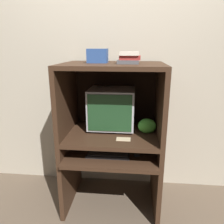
{
  "coord_description": "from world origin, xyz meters",
  "views": [
    {
      "loc": [
        0.19,
        -1.58,
        1.53
      ],
      "look_at": [
        -0.01,
        0.34,
        0.96
      ],
      "focal_mm": 35.0,
      "sensor_mm": 36.0,
      "label": 1
    }
  ],
  "objects_px": {
    "book_stack": "(129,58)",
    "storage_box": "(98,56)",
    "keyboard": "(108,154)",
    "snack_bag": "(147,126)",
    "crt_monitor": "(112,108)",
    "mouse": "(137,156)"
  },
  "relations": [
    {
      "from": "book_stack",
      "to": "storage_box",
      "type": "bearing_deg",
      "value": 159.7
    },
    {
      "from": "crt_monitor",
      "to": "keyboard",
      "type": "xyz_separation_m",
      "value": [
        -0.0,
        -0.26,
        -0.35
      ]
    },
    {
      "from": "mouse",
      "to": "book_stack",
      "type": "distance_m",
      "value": 0.85
    },
    {
      "from": "crt_monitor",
      "to": "book_stack",
      "type": "bearing_deg",
      "value": -46.05
    },
    {
      "from": "keyboard",
      "to": "storage_box",
      "type": "xyz_separation_m",
      "value": [
        -0.11,
        0.2,
        0.85
      ]
    },
    {
      "from": "crt_monitor",
      "to": "snack_bag",
      "type": "relative_size",
      "value": 2.56
    },
    {
      "from": "mouse",
      "to": "storage_box",
      "type": "bearing_deg",
      "value": 150.73
    },
    {
      "from": "snack_bag",
      "to": "book_stack",
      "type": "distance_m",
      "value": 0.65
    },
    {
      "from": "book_stack",
      "to": "storage_box",
      "type": "distance_m",
      "value": 0.3
    },
    {
      "from": "book_stack",
      "to": "storage_box",
      "type": "xyz_separation_m",
      "value": [
        -0.28,
        0.1,
        0.01
      ]
    },
    {
      "from": "book_stack",
      "to": "keyboard",
      "type": "bearing_deg",
      "value": -150.03
    },
    {
      "from": "crt_monitor",
      "to": "book_stack",
      "type": "distance_m",
      "value": 0.53
    },
    {
      "from": "mouse",
      "to": "snack_bag",
      "type": "relative_size",
      "value": 0.33
    },
    {
      "from": "crt_monitor",
      "to": "keyboard",
      "type": "height_order",
      "value": "crt_monitor"
    },
    {
      "from": "keyboard",
      "to": "mouse",
      "type": "xyz_separation_m",
      "value": [
        0.25,
        -0.01,
        0.0
      ]
    },
    {
      "from": "crt_monitor",
      "to": "mouse",
      "type": "bearing_deg",
      "value": -47.18
    },
    {
      "from": "crt_monitor",
      "to": "storage_box",
      "type": "height_order",
      "value": "storage_box"
    },
    {
      "from": "keyboard",
      "to": "snack_bag",
      "type": "distance_m",
      "value": 0.44
    },
    {
      "from": "crt_monitor",
      "to": "keyboard",
      "type": "distance_m",
      "value": 0.44
    },
    {
      "from": "book_stack",
      "to": "storage_box",
      "type": "height_order",
      "value": "storage_box"
    },
    {
      "from": "keyboard",
      "to": "crt_monitor",
      "type": "bearing_deg",
      "value": 89.15
    },
    {
      "from": "crt_monitor",
      "to": "keyboard",
      "type": "bearing_deg",
      "value": -90.85
    }
  ]
}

